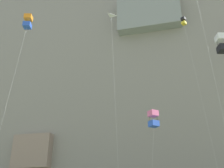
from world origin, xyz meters
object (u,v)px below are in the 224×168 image
Objects in this scene: kite_box_high_left at (153,119)px; kite_box_near_cliff at (222,43)px; kite_box_low_left at (28,22)px; kite_delta_mid_center at (111,27)px; kite_box_high_right at (184,22)px.

kite_box_high_left is 0.70× the size of kite_box_near_cliff.
kite_box_low_left is at bearing 178.82° from kite_box_near_cliff.
kite_delta_mid_center is (9.66, 7.27, 2.45)m from kite_box_low_left.
kite_delta_mid_center is at bearing 156.34° from kite_box_high_left.
kite_delta_mid_center is 0.99× the size of kite_box_high_right.
kite_delta_mid_center is at bearing -165.03° from kite_box_high_right.
kite_delta_mid_center reaches higher than kite_box_low_left.
kite_box_high_left is at bearing -133.22° from kite_box_high_right.
kite_delta_mid_center reaches higher than kite_box_near_cliff.
kite_box_near_cliff reaches higher than kite_box_high_left.
kite_delta_mid_center is 1.54× the size of kite_box_near_cliff.
kite_box_high_right is (20.71, 10.22, 3.54)m from kite_box_low_left.
kite_box_near_cliff is at bearing -1.18° from kite_box_low_left.
kite_box_near_cliff is at bearing -75.56° from kite_box_high_right.
kite_box_low_left is 0.90× the size of kite_delta_mid_center.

